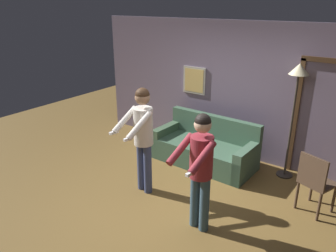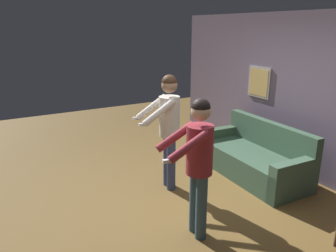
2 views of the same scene
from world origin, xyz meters
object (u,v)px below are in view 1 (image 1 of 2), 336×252
person_standing_left (143,131)px  person_standing_right (200,163)px  torchiere_lamp (297,85)px  couch (205,149)px  dining_chair_distant (315,181)px

person_standing_left → person_standing_right: person_standing_left is taller
torchiere_lamp → person_standing_left: (-1.73, -1.83, -0.60)m
couch → person_standing_left: person_standing_left is taller
couch → dining_chair_distant: (2.04, -0.49, 0.25)m
couch → torchiere_lamp: bearing=15.5°
person_standing_left → torchiere_lamp: bearing=46.7°
torchiere_lamp → person_standing_left: 2.59m
person_standing_right → dining_chair_distant: 1.77m
person_standing_right → dining_chair_distant: (1.16, 1.26, -0.46)m
couch → dining_chair_distant: dining_chair_distant is taller
torchiere_lamp → dining_chair_distant: bearing=-54.3°
person_standing_left → dining_chair_distant: person_standing_left is taller
couch → torchiere_lamp: (1.41, 0.39, 1.37)m
torchiere_lamp → person_standing_left: torchiere_lamp is taller
torchiere_lamp → dining_chair_distant: size_ratio=2.15×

